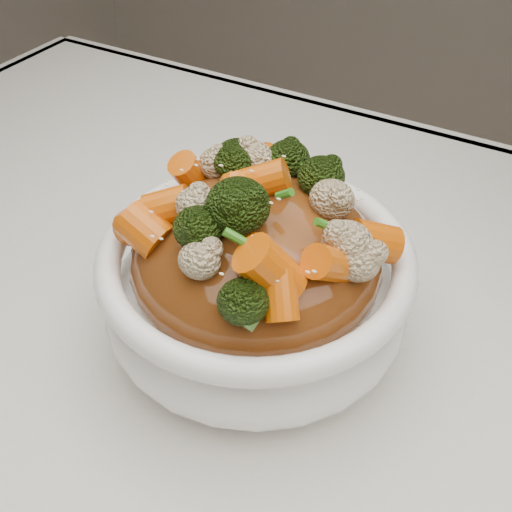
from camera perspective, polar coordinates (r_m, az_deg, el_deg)
The scene contains 8 objects.
tablecloth at distance 0.48m, azimuth 2.86°, elevation -11.46°, with size 1.20×0.80×0.04m, color silver.
bowl at distance 0.45m, azimuth 0.00°, elevation -3.27°, with size 0.23×0.23×0.09m, color white, non-canonical shape.
sauce_base at distance 0.43m, azimuth 0.00°, elevation -0.32°, with size 0.18×0.18×0.10m, color #643111.
carrots at distance 0.39m, azimuth 0.00°, elevation 6.91°, with size 0.18×0.18×0.05m, color #D65B07, non-canonical shape.
broccoli at distance 0.39m, azimuth 0.00°, elevation 6.78°, with size 0.18×0.18×0.05m, color black, non-canonical shape.
cauliflower at distance 0.39m, azimuth 0.00°, elevation 6.53°, with size 0.18×0.18×0.04m, color beige, non-canonical shape.
scallions at distance 0.39m, azimuth 0.00°, elevation 7.04°, with size 0.14×0.14×0.02m, color #30791C, non-canonical shape.
sesame_seeds at distance 0.39m, azimuth 0.00°, elevation 7.04°, with size 0.16×0.16×0.01m, color beige, non-canonical shape.
Camera 1 is at (0.12, -0.26, 1.11)m, focal length 42.00 mm.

